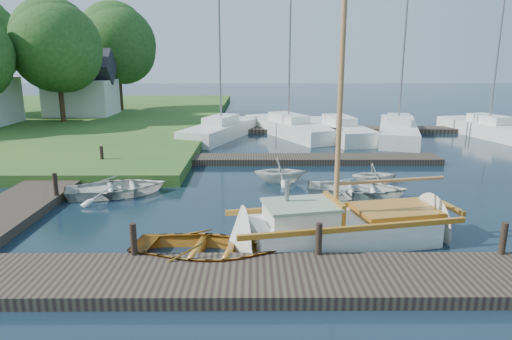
{
  "coord_description": "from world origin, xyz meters",
  "views": [
    {
      "loc": [
        -0.09,
        -15.35,
        4.95
      ],
      "look_at": [
        0.0,
        0.0,
        1.2
      ],
      "focal_mm": 32.0,
      "sensor_mm": 36.0,
      "label": 1
    }
  ],
  "objects_px": {
    "tender_d": "(375,172)",
    "tree_7": "(117,44)",
    "tender_a": "(116,185)",
    "marina_boat_0": "(221,129)",
    "mooring_post_5": "(102,155)",
    "mooring_post_3": "(503,238)",
    "mooring_post_4": "(55,184)",
    "marina_boat_3": "(398,129)",
    "tender_b": "(280,169)",
    "sailboat": "(347,229)",
    "tender_c": "(357,186)",
    "house_c": "(81,89)",
    "marina_boat_5": "(489,128)",
    "mooring_post_1": "(134,239)",
    "marina_boat_2": "(339,129)",
    "dinghy": "(205,245)",
    "tree_3": "(56,46)",
    "mooring_post_2": "(319,239)",
    "marina_boat_1": "(288,126)"
  },
  "relations": [
    {
      "from": "sailboat",
      "to": "mooring_post_2",
      "type": "bearing_deg",
      "value": -135.0
    },
    {
      "from": "mooring_post_4",
      "to": "dinghy",
      "type": "bearing_deg",
      "value": -39.14
    },
    {
      "from": "sailboat",
      "to": "tender_d",
      "type": "distance_m",
      "value": 6.42
    },
    {
      "from": "marina_boat_5",
      "to": "house_c",
      "type": "distance_m",
      "value": 30.38
    },
    {
      "from": "marina_boat_3",
      "to": "tree_3",
      "type": "distance_m",
      "value": 24.2
    },
    {
      "from": "mooring_post_3",
      "to": "mooring_post_4",
      "type": "xyz_separation_m",
      "value": [
        -13.0,
        5.0,
        0.0
      ]
    },
    {
      "from": "sailboat",
      "to": "marina_boat_3",
      "type": "xyz_separation_m",
      "value": [
        6.72,
        17.2,
        0.22
      ]
    },
    {
      "from": "marina_boat_0",
      "to": "mooring_post_5",
      "type": "bearing_deg",
      "value": 171.51
    },
    {
      "from": "tender_b",
      "to": "tree_3",
      "type": "distance_m",
      "value": 22.04
    },
    {
      "from": "mooring_post_4",
      "to": "mooring_post_3",
      "type": "bearing_deg",
      "value": -21.04
    },
    {
      "from": "mooring_post_3",
      "to": "sailboat",
      "type": "height_order",
      "value": "sailboat"
    },
    {
      "from": "tender_b",
      "to": "sailboat",
      "type": "bearing_deg",
      "value": -166.59
    },
    {
      "from": "tender_c",
      "to": "house_c",
      "type": "distance_m",
      "value": 27.72
    },
    {
      "from": "tender_c",
      "to": "marina_boat_5",
      "type": "relative_size",
      "value": 0.3
    },
    {
      "from": "mooring_post_3",
      "to": "mooring_post_4",
      "type": "distance_m",
      "value": 13.93
    },
    {
      "from": "tender_b",
      "to": "mooring_post_3",
      "type": "bearing_deg",
      "value": -147.45
    },
    {
      "from": "dinghy",
      "to": "house_c",
      "type": "xyz_separation_m",
      "value": [
        -12.7,
        26.64,
        2.2
      ]
    },
    {
      "from": "mooring_post_2",
      "to": "sailboat",
      "type": "xyz_separation_m",
      "value": [
        1.01,
        1.54,
        -0.36
      ]
    },
    {
      "from": "marina_boat_5",
      "to": "sailboat",
      "type": "bearing_deg",
      "value": 130.2
    },
    {
      "from": "marina_boat_2",
      "to": "house_c",
      "type": "bearing_deg",
      "value": 57.39
    },
    {
      "from": "tender_b",
      "to": "marina_boat_2",
      "type": "relative_size",
      "value": 0.18
    },
    {
      "from": "marina_boat_0",
      "to": "tender_a",
      "type": "bearing_deg",
      "value": -172.94
    },
    {
      "from": "tender_c",
      "to": "tender_d",
      "type": "xyz_separation_m",
      "value": [
        1.09,
        1.72,
        0.1
      ]
    },
    {
      "from": "mooring_post_1",
      "to": "tree_7",
      "type": "relative_size",
      "value": 0.09
    },
    {
      "from": "tender_b",
      "to": "tender_d",
      "type": "xyz_separation_m",
      "value": [
        3.81,
        -0.27,
        -0.08
      ]
    },
    {
      "from": "dinghy",
      "to": "marina_boat_1",
      "type": "relative_size",
      "value": 0.35
    },
    {
      "from": "dinghy",
      "to": "tree_7",
      "type": "relative_size",
      "value": 0.4
    },
    {
      "from": "tender_c",
      "to": "mooring_post_4",
      "type": "bearing_deg",
      "value": 103.89
    },
    {
      "from": "marina_boat_2",
      "to": "house_c",
      "type": "xyz_separation_m",
      "value": [
        -19.4,
        8.26,
        2.0
      ]
    },
    {
      "from": "marina_boat_5",
      "to": "mooring_post_2",
      "type": "bearing_deg",
      "value": 130.41
    },
    {
      "from": "tender_a",
      "to": "marina_boat_5",
      "type": "distance_m",
      "value": 24.25
    },
    {
      "from": "dinghy",
      "to": "tree_3",
      "type": "bearing_deg",
      "value": 37.57
    },
    {
      "from": "mooring_post_1",
      "to": "tender_b",
      "type": "xyz_separation_m",
      "value": [
        4.02,
        7.79,
        -0.14
      ]
    },
    {
      "from": "tender_b",
      "to": "marina_boat_1",
      "type": "height_order",
      "value": "marina_boat_1"
    },
    {
      "from": "tender_a",
      "to": "marina_boat_0",
      "type": "distance_m",
      "value": 13.08
    },
    {
      "from": "marina_boat_3",
      "to": "tree_7",
      "type": "relative_size",
      "value": 1.19
    },
    {
      "from": "marina_boat_5",
      "to": "tree_3",
      "type": "relative_size",
      "value": 1.36
    },
    {
      "from": "mooring_post_4",
      "to": "marina_boat_2",
      "type": "height_order",
      "value": "marina_boat_2"
    },
    {
      "from": "mooring_post_5",
      "to": "tender_b",
      "type": "bearing_deg",
      "value": -15.4
    },
    {
      "from": "tender_d",
      "to": "tree_7",
      "type": "relative_size",
      "value": 0.19
    },
    {
      "from": "mooring_post_5",
      "to": "house_c",
      "type": "xyz_separation_m",
      "value": [
        -7.0,
        17.0,
        1.88
      ]
    },
    {
      "from": "marina_boat_1",
      "to": "house_c",
      "type": "height_order",
      "value": "marina_boat_1"
    },
    {
      "from": "mooring_post_4",
      "to": "marina_boat_0",
      "type": "relative_size",
      "value": 0.07
    },
    {
      "from": "sailboat",
      "to": "tree_3",
      "type": "bearing_deg",
      "value": 115.84
    },
    {
      "from": "mooring_post_5",
      "to": "marina_boat_0",
      "type": "height_order",
      "value": "marina_boat_0"
    },
    {
      "from": "mooring_post_2",
      "to": "marina_boat_5",
      "type": "xyz_separation_m",
      "value": [
        13.75,
        19.05,
        -0.12
      ]
    },
    {
      "from": "mooring_post_3",
      "to": "tender_d",
      "type": "bearing_deg",
      "value": 98.9
    },
    {
      "from": "sailboat",
      "to": "tender_c",
      "type": "bearing_deg",
      "value": 62.39
    },
    {
      "from": "tree_7",
      "to": "marina_boat_1",
      "type": "bearing_deg",
      "value": -38.31
    },
    {
      "from": "mooring_post_3",
      "to": "mooring_post_4",
      "type": "bearing_deg",
      "value": 158.96
    }
  ]
}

